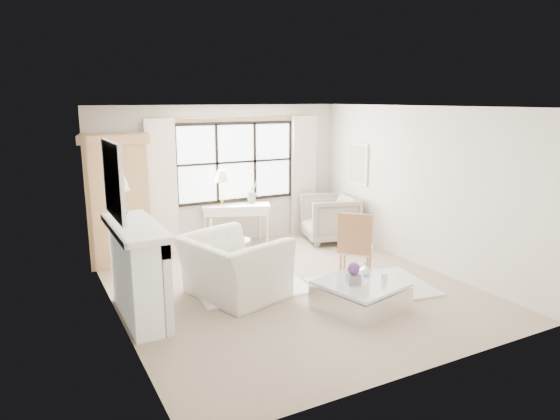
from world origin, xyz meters
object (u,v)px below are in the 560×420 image
(club_armchair, at_px, (233,267))
(coffee_table, at_px, (360,296))
(console_table, at_px, (237,224))
(armoire, at_px, (119,199))

(club_armchair, distance_m, coffee_table, 1.84)
(console_table, bearing_deg, coffee_table, -64.10)
(armoire, bearing_deg, club_armchair, -52.40)
(console_table, height_order, club_armchair, club_armchair)
(console_table, relative_size, coffee_table, 1.14)
(armoire, xyz_separation_m, coffee_table, (2.50, -3.48, -0.96))
(club_armchair, height_order, coffee_table, club_armchair)
(console_table, bearing_deg, armoire, -154.21)
(club_armchair, relative_size, coffee_table, 1.14)
(console_table, xyz_separation_m, coffee_table, (0.28, -3.64, -0.22))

